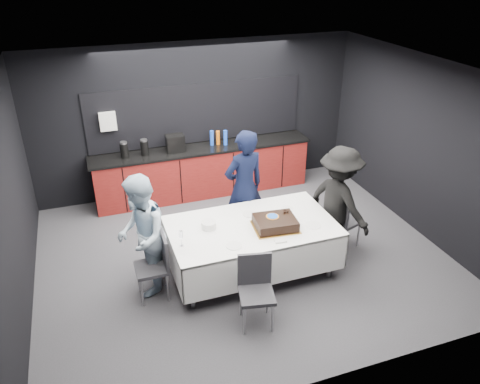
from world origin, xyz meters
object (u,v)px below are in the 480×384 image
Objects in this scene: plate_stack at (209,225)px; person_left at (141,236)px; cake_assembly at (275,223)px; chair_right at (341,218)px; party_table at (252,233)px; champagne_flute at (181,235)px; person_right at (339,202)px; chair_left at (157,262)px; person_center at (244,188)px; chair_near at (256,285)px.

person_left is (-0.92, -0.02, 0.02)m from plate_stack.
cake_assembly reaches higher than chair_right.
plate_stack reaches higher than party_table.
champagne_flute is 2.44m from person_right.
champagne_flute is 0.53m from chair_left.
plate_stack is 1.98m from person_right.
person_right reaches higher than champagne_flute.
champagne_flute is 0.24× the size of chair_left.
person_center reaches higher than cake_assembly.
chair_right is 1.56m from person_center.
plate_stack is at bearing 104.52° from chair_near.
cake_assembly reaches higher than party_table.
party_table is 11.16× the size of plate_stack.
chair_near is 0.54× the size of person_right.
chair_left and chair_near have the same top height.
chair_left is at bearing 163.09° from champagne_flute.
chair_near is at bearing 62.50° from person_center.
chair_left reaches higher than party_table.
champagne_flute is 0.13× the size of person_right.
person_right is (1.70, 1.02, 0.33)m from chair_near.
champagne_flute is at bearing -146.18° from plate_stack.
person_center is at bearing 30.60° from chair_left.
person_center is at bearing 74.69° from chair_near.
person_right is (2.43, 0.24, -0.08)m from champagne_flute.
person_right is at bearing 2.85° from chair_left.
plate_stack is 0.93× the size of champagne_flute.
person_right is (-0.12, -0.06, 0.33)m from chair_right.
party_table is at bearing 65.35° from person_center.
champagne_flute is 1.59m from person_center.
plate_stack is 0.92m from person_left.
chair_left is 2.88m from chair_right.
person_center is at bearing 95.41° from cake_assembly.
chair_near is (-0.59, -0.79, -0.32)m from cake_assembly.
plate_stack is 0.22× the size of chair_left.
chair_left is at bearing 75.43° from person_right.
chair_left is at bearing -176.68° from party_table.
cake_assembly reaches higher than chair_left.
chair_right is (1.51, 0.11, -0.11)m from party_table.
chair_left is 1.37m from chair_near.
cake_assembly is at bearing -3.13° from chair_left.
chair_near reaches higher than party_table.
party_table is 0.90m from person_center.
person_center is 1.84m from person_left.
person_left reaches higher than chair_near.
person_right reaches higher than person_left.
person_center is at bearing 42.63° from plate_stack.
chair_left is at bearing 47.60° from person_left.
chair_left is at bearing -176.14° from chair_right.
plate_stack is 0.12× the size of person_left.
plate_stack is 0.22× the size of chair_near.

